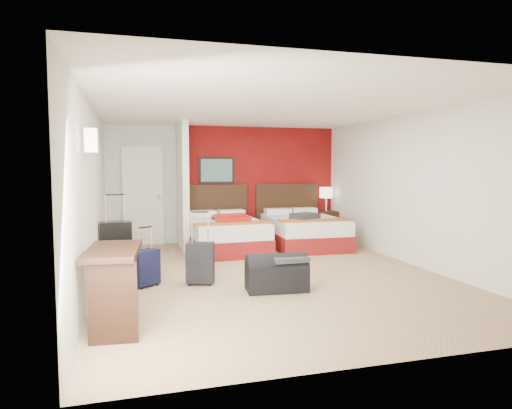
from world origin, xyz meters
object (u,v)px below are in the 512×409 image
object	(u,v)px
table_lamp	(326,199)
desk	(114,288)
bed_right	(304,232)
nightstand	(326,225)
bed_left	(224,235)
duffel_bag	(277,275)
suitcase_navy	(146,269)
suitcase_charcoal	(200,265)
red_suitcase_open	(231,218)
suitcase_black	(116,246)

from	to	relation	value
table_lamp	desk	bearing A→B (deg)	-133.31
bed_right	nightstand	distance (m)	1.18
bed_left	desk	xyz separation A→B (m)	(-1.93, -3.87, 0.11)
duffel_bag	suitcase_navy	bearing A→B (deg)	163.23
suitcase_charcoal	bed_left	bearing A→B (deg)	88.04
table_lamp	nightstand	bearing A→B (deg)	0.00
nightstand	suitcase_navy	bearing A→B (deg)	-141.13
bed_right	nightstand	xyz separation A→B (m)	(0.86, 0.81, 0.02)
suitcase_navy	red_suitcase_open	bearing A→B (deg)	19.57
table_lamp	suitcase_navy	world-z (taller)	table_lamp
nightstand	duffel_bag	bearing A→B (deg)	-121.22
bed_right	desk	distance (m)	5.31
bed_right	suitcase_navy	size ratio (longest dim) A/B	4.17
suitcase_charcoal	duffel_bag	bearing A→B (deg)	-14.82
bed_left	suitcase_black	size ratio (longest dim) A/B	2.72
duffel_bag	nightstand	bearing A→B (deg)	63.01
desk	nightstand	bearing A→B (deg)	52.19
nightstand	desk	xyz separation A→B (m)	(-4.45, -4.72, 0.10)
table_lamp	bed_left	bearing A→B (deg)	-161.44
suitcase_charcoal	desk	size ratio (longest dim) A/B	0.56
nightstand	table_lamp	distance (m)	0.58
suitcase_black	suitcase_navy	world-z (taller)	suitcase_black
bed_right	bed_left	bearing A→B (deg)	-176.33
bed_right	table_lamp	size ratio (longest dim) A/B	3.69
bed_left	suitcase_charcoal	xyz separation A→B (m)	(-0.83, -2.40, -0.02)
suitcase_black	duffel_bag	xyz separation A→B (m)	(2.07, -1.92, -0.16)
desk	suitcase_charcoal	bearing A→B (deg)	58.84
bed_right	red_suitcase_open	xyz separation A→B (m)	(-1.56, -0.14, 0.35)
table_lamp	bed_right	bearing A→B (deg)	-136.56
bed_right	red_suitcase_open	size ratio (longest dim) A/B	2.41
suitcase_navy	suitcase_black	bearing A→B (deg)	75.28
bed_left	suitcase_navy	bearing A→B (deg)	-126.28
red_suitcase_open	suitcase_charcoal	xyz separation A→B (m)	(-0.93, -2.30, -0.37)
duffel_bag	red_suitcase_open	bearing A→B (deg)	95.21
desk	bed_left	bearing A→B (deg)	69.04
suitcase_black	suitcase_charcoal	distance (m)	1.77
nightstand	table_lamp	xyz separation A→B (m)	(0.00, 0.00, 0.58)
bed_right	suitcase_black	xyz separation A→B (m)	(-3.65, -1.09, 0.07)
red_suitcase_open	duffel_bag	xyz separation A→B (m)	(-0.01, -2.88, -0.44)
red_suitcase_open	nightstand	bearing A→B (deg)	15.78
bed_left	duffel_bag	world-z (taller)	bed_left
bed_left	suitcase_black	world-z (taller)	suitcase_black
bed_right	nightstand	world-z (taller)	nightstand
table_lamp	suitcase_navy	size ratio (longest dim) A/B	1.13
red_suitcase_open	nightstand	distance (m)	2.62
bed_left	suitcase_charcoal	distance (m)	2.54
nightstand	suitcase_charcoal	size ratio (longest dim) A/B	1.13
bed_right	desk	world-z (taller)	desk
desk	suitcase_black	bearing A→B (deg)	96.68
red_suitcase_open	desk	distance (m)	4.29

